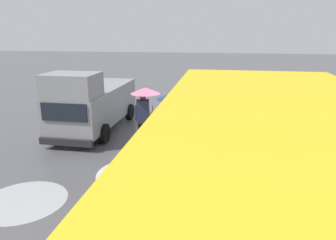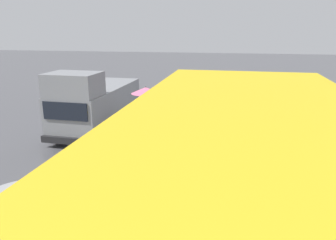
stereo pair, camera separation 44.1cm
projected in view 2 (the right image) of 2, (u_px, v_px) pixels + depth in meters
The scene contains 8 objects.
ground_plane at pixel (187, 138), 12.44m from camera, with size 90.00×90.00×0.00m, color #4C4C51.
slush_patch_near_cluster at pixel (135, 173), 9.40m from camera, with size 2.42×2.42×0.01m, color silver.
slush_patch_under_van at pixel (20, 198), 8.03m from camera, with size 2.13×2.13×0.01m, color #999BA0.
cargo_van_parked_right at pixel (95, 102), 13.20m from camera, with size 2.35×5.41×2.60m.
shopping_cart_vendor at pixel (184, 128), 11.78m from camera, with size 0.73×0.92×1.02m.
hand_dolly_boxes at pixel (157, 125), 11.89m from camera, with size 0.56×0.74×1.32m.
pedestrian_pink_side at pixel (171, 109), 10.43m from camera, with size 1.04×1.04×2.15m.
pedestrian_black_side at pixel (145, 102), 11.40m from camera, with size 1.04×1.04×2.15m.
Camera 2 is at (-1.46, 11.70, 4.11)m, focal length 34.17 mm.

